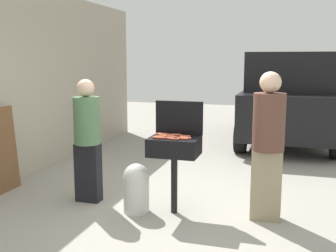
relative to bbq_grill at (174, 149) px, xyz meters
The scene contains 24 objects.
ground_plane 0.81m from the bbq_grill, 82.36° to the left, with size 24.00×24.00×0.00m, color #9E998E.
house_wall_side 3.10m from the bbq_grill, 159.11° to the left, with size 0.24×8.00×3.04m, color #B2A893.
bbq_grill is the anchor object (origin of this frame).
grill_lid_open 0.42m from the bbq_grill, 90.00° to the left, with size 0.60×0.05×0.42m, color black.
hot_dog_0 0.27m from the bbq_grill, 144.37° to the left, with size 0.03×0.03×0.13m, color #AD4228.
hot_dog_1 0.20m from the bbq_grill, ahead, with size 0.03×0.03×0.13m, color #B74C33.
hot_dog_2 0.18m from the bbq_grill, behind, with size 0.03×0.03×0.13m, color #AD4228.
hot_dog_3 0.23m from the bbq_grill, 165.98° to the right, with size 0.03×0.03×0.13m, color #AD4228.
hot_dog_4 0.20m from the bbq_grill, 103.04° to the right, with size 0.03×0.03×0.13m, color #B74C33.
hot_dog_5 0.23m from the bbq_grill, 39.16° to the right, with size 0.03×0.03×0.13m, color #C6593D.
hot_dog_6 0.18m from the bbq_grill, 116.52° to the left, with size 0.03×0.03×0.13m, color #C6593D.
hot_dog_7 0.21m from the bbq_grill, 28.12° to the left, with size 0.03×0.03×0.13m, color #AD4228.
hot_dog_8 0.22m from the bbq_grill, 78.31° to the right, with size 0.03×0.03×0.13m, color #B74C33.
hot_dog_9 0.27m from the bbq_grill, 138.91° to the right, with size 0.03×0.03×0.13m, color #AD4228.
hot_dog_10 0.23m from the bbq_grill, 16.94° to the right, with size 0.03×0.03×0.13m, color #C6593D.
hot_dog_11 0.20m from the bbq_grill, 95.79° to the left, with size 0.03×0.03×0.13m, color #AD4228.
hot_dog_12 0.24m from the bbq_grill, 144.44° to the right, with size 0.03×0.03×0.13m, color #B74C33.
hot_dog_13 0.27m from the bbq_grill, 154.65° to the left, with size 0.03×0.03×0.13m, color #B74C33.
hot_dog_14 0.16m from the bbq_grill, 112.21° to the right, with size 0.03×0.03×0.13m, color #B74C33.
hot_dog_15 0.22m from the bbq_grill, 159.96° to the left, with size 0.03×0.03×0.13m, color #C6593D.
propane_tank 0.67m from the bbq_grill, 166.11° to the right, with size 0.32×0.32×0.62m.
person_left 1.22m from the bbq_grill, behind, with size 0.34×0.34×1.63m.
person_right 1.11m from the bbq_grill, ahead, with size 0.37×0.37×1.75m.
parked_minivan 5.19m from the bbq_grill, 75.39° to the left, with size 2.03×4.41×2.02m.
Camera 1 is at (1.30, -4.73, 1.89)m, focal length 43.67 mm.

